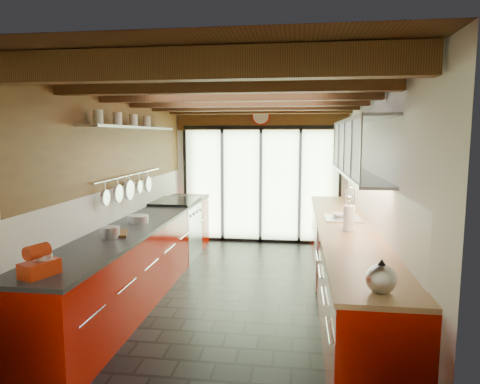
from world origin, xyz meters
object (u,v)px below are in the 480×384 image
at_px(kettle, 381,277).
at_px(paper_towel, 349,218).
at_px(stand_mixer, 40,263).
at_px(soap_bottle, 348,221).
at_px(bowl, 342,215).

xyz_separation_m(kettle, paper_towel, (0.00, 1.93, 0.04)).
height_order(kettle, paper_towel, paper_towel).
distance_m(stand_mixer, soap_bottle, 3.24).
bearing_deg(stand_mixer, kettle, -0.16).
xyz_separation_m(soap_bottle, bowl, (0.00, 0.73, -0.07)).
bearing_deg(soap_bottle, bowl, 90.00).
xyz_separation_m(stand_mixer, kettle, (2.54, -0.01, 0.01)).
relative_size(kettle, soap_bottle, 1.34).
distance_m(stand_mixer, bowl, 3.74).
relative_size(paper_towel, bowl, 1.45).
height_order(paper_towel, soap_bottle, paper_towel).
bearing_deg(soap_bottle, paper_towel, -90.00).
relative_size(paper_towel, soap_bottle, 1.78).
height_order(paper_towel, bowl, paper_towel).
distance_m(paper_towel, bowl, 0.82).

